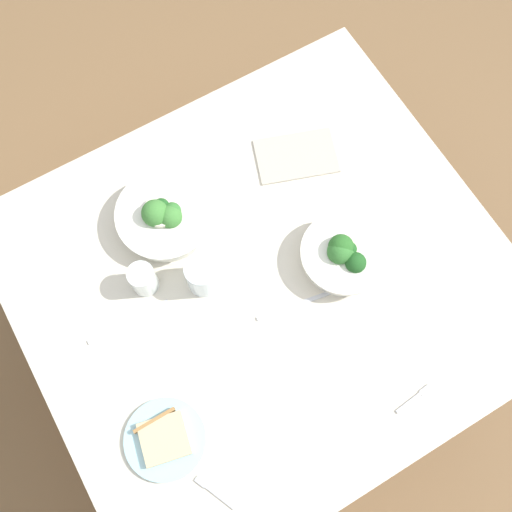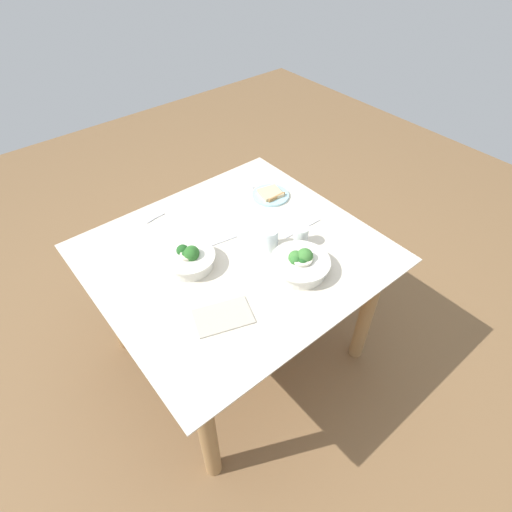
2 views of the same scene
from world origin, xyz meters
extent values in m
plane|color=brown|center=(0.00, 0.00, 0.00)|extent=(6.00, 6.00, 0.00)
cube|color=beige|center=(0.00, 0.00, 0.71)|extent=(1.16, 1.07, 0.01)
cube|color=#9E7547|center=(0.00, 0.00, 0.70)|extent=(1.13, 1.04, 0.02)
cylinder|color=#9E7547|center=(-0.47, -0.42, 0.34)|extent=(0.07, 0.07, 0.69)
cylinder|color=#9E7547|center=(0.47, -0.42, 0.34)|extent=(0.07, 0.07, 0.69)
cylinder|color=#9E7547|center=(-0.47, 0.42, 0.34)|extent=(0.07, 0.07, 0.69)
cylinder|color=silver|center=(-0.19, 0.05, 0.74)|extent=(0.19, 0.19, 0.05)
cylinder|color=silver|center=(-0.19, 0.05, 0.77)|extent=(0.21, 0.21, 0.01)
sphere|color=#1E511E|center=(-0.20, 0.09, 0.78)|extent=(0.05, 0.05, 0.05)
sphere|color=#1E511E|center=(-0.20, 0.06, 0.78)|extent=(0.04, 0.04, 0.04)
sphere|color=#33702D|center=(-0.19, 0.06, 0.78)|extent=(0.05, 0.05, 0.05)
sphere|color=#33702D|center=(-0.18, 0.05, 0.78)|extent=(0.06, 0.06, 0.06)
sphere|color=#286023|center=(-0.19, 0.04, 0.79)|extent=(0.06, 0.06, 0.06)
cylinder|color=beige|center=(-0.20, 0.05, 0.78)|extent=(0.06, 0.06, 0.01)
cylinder|color=silver|center=(0.14, -0.25, 0.74)|extent=(0.22, 0.22, 0.05)
cylinder|color=silver|center=(0.14, -0.25, 0.77)|extent=(0.24, 0.24, 0.01)
sphere|color=#3D7A33|center=(0.13, -0.23, 0.78)|extent=(0.06, 0.06, 0.06)
sphere|color=#33702D|center=(0.12, -0.24, 0.78)|extent=(0.04, 0.04, 0.04)
sphere|color=#1E511E|center=(0.13, -0.27, 0.78)|extent=(0.05, 0.05, 0.05)
sphere|color=#3D7A33|center=(0.16, -0.26, 0.79)|extent=(0.07, 0.07, 0.07)
cylinder|color=beige|center=(0.14, -0.26, 0.79)|extent=(0.08, 0.08, 0.01)
cylinder|color=#99C6D1|center=(0.38, 0.21, 0.72)|extent=(0.18, 0.18, 0.01)
cube|color=#CCB284|center=(0.38, 0.21, 0.74)|extent=(0.12, 0.12, 0.02)
cube|color=#9E703D|center=(0.38, 0.17, 0.74)|extent=(0.10, 0.01, 0.02)
cylinder|color=silver|center=(0.26, -0.13, 0.76)|extent=(0.06, 0.06, 0.09)
cylinder|color=silver|center=(0.13, -0.07, 0.77)|extent=(0.08, 0.08, 0.10)
cube|color=#B7B7BC|center=(0.34, 0.38, 0.72)|extent=(0.04, 0.07, 0.00)
cube|color=#B7B7BC|center=(0.36, 0.33, 0.72)|extent=(0.02, 0.03, 0.00)
cube|color=#B7B7BC|center=(-0.13, 0.42, 0.72)|extent=(0.07, 0.01, 0.00)
cube|color=#B7B7BC|center=(-0.18, 0.42, 0.72)|extent=(0.03, 0.02, 0.00)
cube|color=#B7B7BC|center=(0.34, -0.07, 0.72)|extent=(0.21, 0.01, 0.00)
cube|color=#B7B7BC|center=(-0.03, 0.09, 0.72)|extent=(0.20, 0.04, 0.00)
cube|color=#B1A997|center=(-0.24, -0.25, 0.72)|extent=(0.24, 0.19, 0.01)
camera|label=1|loc=(0.24, 0.38, 2.16)|focal=43.34mm
camera|label=2|loc=(-0.75, -1.06, 1.93)|focal=29.11mm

